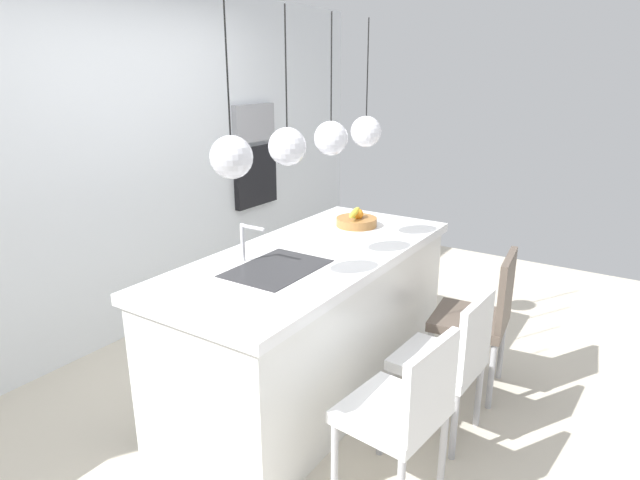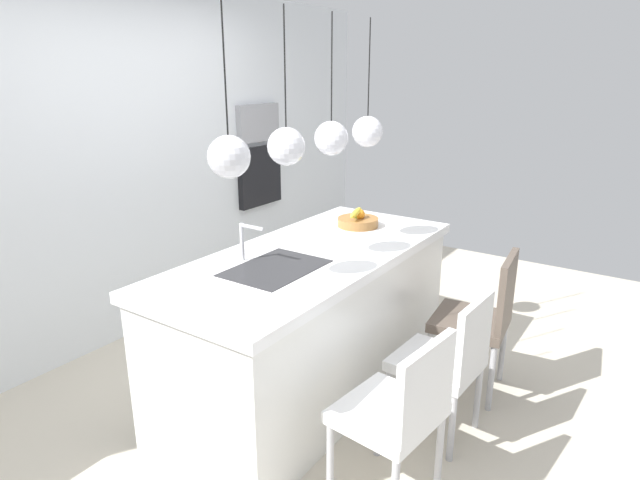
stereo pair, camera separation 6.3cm
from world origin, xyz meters
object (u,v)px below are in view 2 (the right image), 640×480
fruit_bowl (358,221)px  chair_far (482,315)px  chair_middle (447,359)px  microwave (257,123)px  chair_near (399,409)px  oven (259,176)px

fruit_bowl → chair_far: 1.04m
fruit_bowl → chair_middle: 1.22m
fruit_bowl → microwave: size_ratio=0.53×
fruit_bowl → chair_near: bearing=-142.2°
chair_near → chair_far: 1.13m
oven → chair_near: bearing=-128.3°
microwave → chair_near: (-1.95, -2.46, -1.01)m
microwave → chair_near: size_ratio=0.63×
microwave → oven: microwave is taller
oven → chair_near: 3.18m
oven → chair_far: bearing=-108.2°
microwave → oven: 0.50m
microwave → chair_far: microwave is taller
microwave → oven: bearing=0.0°
microwave → oven: (0.00, 0.00, -0.50)m
fruit_bowl → chair_middle: fruit_bowl is taller
fruit_bowl → microwave: bearing=64.1°
chair_far → chair_near: bearing=179.7°
microwave → chair_middle: 3.00m
fruit_bowl → oven: oven is taller
fruit_bowl → chair_middle: size_ratio=0.33×
chair_near → chair_middle: bearing=-0.2°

